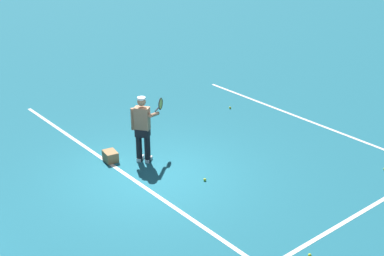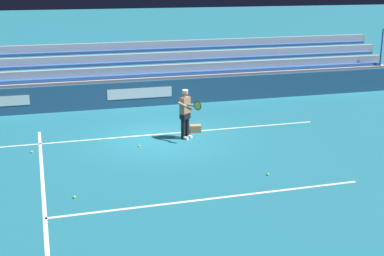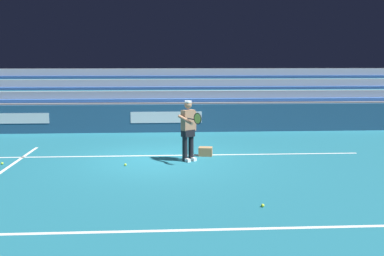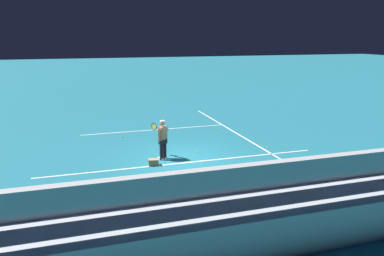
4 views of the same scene
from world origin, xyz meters
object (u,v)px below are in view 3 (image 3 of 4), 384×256
object	(u,v)px
ball_box_cardboard	(205,151)
tennis_ball_toward_net	(2,163)
tennis_ball_far_right	(125,165)
tennis_player	(188,130)
tennis_ball_by_box	(263,205)

from	to	relation	value
ball_box_cardboard	tennis_ball_toward_net	bearing A→B (deg)	8.03
tennis_ball_toward_net	tennis_ball_far_right	bearing A→B (deg)	173.96
tennis_player	tennis_ball_far_right	world-z (taller)	tennis_player
tennis_player	tennis_ball_toward_net	xyz separation A→B (m)	(5.15, 0.15, -0.86)
tennis_player	tennis_ball_far_right	size ratio (longest dim) A/B	25.98
tennis_ball_by_box	tennis_ball_far_right	bearing A→B (deg)	-50.37
ball_box_cardboard	tennis_player	bearing A→B (deg)	49.99
ball_box_cardboard	tennis_ball_far_right	xyz separation A→B (m)	(2.29, 1.16, -0.10)
tennis_player	tennis_ball_toward_net	bearing A→B (deg)	1.68
tennis_player	ball_box_cardboard	xyz separation A→B (m)	(-0.55, -0.65, -0.76)
tennis_ball_toward_net	tennis_ball_far_right	xyz separation A→B (m)	(-3.40, 0.36, 0.00)
tennis_ball_toward_net	tennis_player	bearing A→B (deg)	-178.32
ball_box_cardboard	tennis_ball_far_right	bearing A→B (deg)	26.91
tennis_ball_far_right	tennis_player	bearing A→B (deg)	-163.66
tennis_player	tennis_ball_toward_net	distance (m)	5.22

